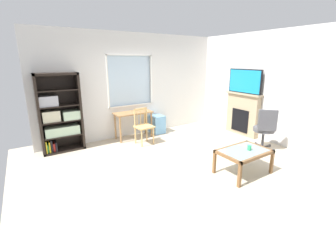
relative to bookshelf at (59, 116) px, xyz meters
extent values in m
cube|color=beige|center=(2.00, -2.01, -0.84)|extent=(6.19, 5.50, 0.02)
cube|color=silver|center=(2.00, 0.24, -0.41)|extent=(5.19, 0.12, 0.83)
cube|color=silver|center=(2.00, 0.24, 1.67)|extent=(5.19, 0.12, 0.57)
cube|color=silver|center=(0.32, 0.24, 0.70)|extent=(1.82, 0.12, 1.38)
cube|color=silver|center=(3.54, 0.24, 0.70)|extent=(2.10, 0.12, 1.38)
cube|color=silver|center=(1.86, 0.25, 0.70)|extent=(1.26, 0.02, 1.38)
cube|color=white|center=(1.86, 0.18, 0.02)|extent=(1.32, 0.06, 0.03)
cube|color=white|center=(1.86, 0.18, 1.37)|extent=(1.32, 0.06, 0.03)
cube|color=white|center=(1.23, 0.18, 0.70)|extent=(0.03, 0.06, 1.38)
cube|color=white|center=(2.49, 0.18, 0.70)|extent=(0.03, 0.06, 1.38)
cube|color=silver|center=(4.65, -2.01, 0.57)|extent=(0.12, 4.70, 2.78)
cube|color=black|center=(-0.40, -0.01, 0.08)|extent=(0.05, 0.38, 1.80)
cube|color=black|center=(0.45, -0.01, 0.08)|extent=(0.05, 0.38, 1.80)
cube|color=black|center=(0.02, -0.01, 0.95)|extent=(0.90, 0.38, 0.05)
cube|color=black|center=(0.02, -0.01, -0.80)|extent=(0.90, 0.38, 0.05)
cube|color=black|center=(0.02, 0.17, 0.08)|extent=(0.90, 0.02, 1.80)
cube|color=black|center=(0.02, -0.01, -0.45)|extent=(0.85, 0.36, 0.02)
cube|color=black|center=(0.02, -0.01, -0.10)|extent=(0.85, 0.36, 0.02)
cube|color=black|center=(0.02, -0.01, 0.25)|extent=(0.85, 0.36, 0.02)
cube|color=black|center=(0.02, -0.01, 0.60)|extent=(0.85, 0.36, 0.02)
cube|color=#B7D6B2|center=(0.02, -0.02, -0.33)|extent=(0.72, 0.30, 0.21)
cube|color=beige|center=(-0.17, -0.02, 0.03)|extent=(0.35, 0.28, 0.24)
cube|color=#B7D6B2|center=(0.25, -0.02, 0.01)|extent=(0.37, 0.33, 0.20)
cube|color=#B2B2BC|center=(-0.19, -0.02, 0.38)|extent=(0.37, 0.28, 0.23)
cube|color=yellow|center=(-0.35, -0.03, -0.64)|extent=(0.02, 0.30, 0.27)
cube|color=green|center=(-0.32, -0.03, -0.68)|extent=(0.02, 0.23, 0.18)
cube|color=yellow|center=(-0.28, -0.03, -0.65)|extent=(0.03, 0.27, 0.25)
cube|color=black|center=(-0.24, -0.03, -0.64)|extent=(0.04, 0.24, 0.27)
cube|color=red|center=(-0.19, -0.03, -0.68)|extent=(0.04, 0.21, 0.19)
cube|color=black|center=(-0.15, -0.03, -0.67)|extent=(0.03, 0.30, 0.21)
cube|color=#A37547|center=(1.77, -0.11, -0.12)|extent=(1.00, 0.46, 0.03)
cylinder|color=#A37547|center=(1.32, -0.29, -0.48)|extent=(0.04, 0.04, 0.69)
cylinder|color=#A37547|center=(2.22, -0.29, -0.48)|extent=(0.04, 0.04, 0.69)
cylinder|color=#A37547|center=(1.32, 0.07, -0.48)|extent=(0.04, 0.04, 0.69)
cylinder|color=#A37547|center=(2.22, 0.07, -0.48)|extent=(0.04, 0.04, 0.69)
cube|color=tan|center=(1.81, -0.66, -0.38)|extent=(0.45, 0.43, 0.04)
cylinder|color=tan|center=(1.65, -0.83, -0.61)|extent=(0.04, 0.04, 0.43)
cylinder|color=tan|center=(1.99, -0.81, -0.61)|extent=(0.04, 0.04, 0.43)
cylinder|color=tan|center=(1.63, -0.51, -0.61)|extent=(0.04, 0.04, 0.43)
cylinder|color=tan|center=(1.97, -0.49, -0.61)|extent=(0.04, 0.04, 0.43)
cylinder|color=tan|center=(1.63, -0.51, -0.15)|extent=(0.04, 0.04, 0.45)
cylinder|color=tan|center=(1.97, -0.49, -0.15)|extent=(0.04, 0.04, 0.45)
cube|color=tan|center=(1.80, -0.50, 0.04)|extent=(0.36, 0.06, 0.06)
cylinder|color=tan|center=(1.69, -0.51, -0.18)|extent=(0.02, 0.02, 0.35)
cylinder|color=tan|center=(1.80, -0.50, -0.18)|extent=(0.02, 0.02, 0.35)
cylinder|color=tan|center=(1.90, -0.49, -0.18)|extent=(0.02, 0.02, 0.35)
cube|color=#72ADDB|center=(2.54, -0.06, -0.57)|extent=(0.35, 0.40, 0.51)
cube|color=tan|center=(4.50, -1.48, -0.25)|extent=(0.18, 1.00, 1.14)
cube|color=black|center=(4.41, -1.48, -0.41)|extent=(0.03, 0.55, 0.63)
cube|color=tan|center=(4.48, -1.48, 0.34)|extent=(0.26, 1.10, 0.04)
cube|color=black|center=(4.48, -1.48, 0.68)|extent=(0.05, 1.04, 0.65)
cube|color=#198CCC|center=(4.45, -1.48, 0.68)|extent=(0.01, 0.99, 0.60)
cylinder|color=#4C4C51|center=(4.04, -2.49, -0.35)|extent=(0.48, 0.48, 0.09)
cube|color=#4C4C51|center=(3.89, -2.65, -0.07)|extent=(0.35, 0.33, 0.48)
cylinder|color=#38383D|center=(4.04, -2.49, -0.59)|extent=(0.06, 0.06, 0.42)
cube|color=#38383D|center=(3.94, -2.39, -0.80)|extent=(0.23, 0.21, 0.03)
cylinder|color=#38383D|center=(3.83, -2.30, -0.80)|extent=(0.05, 0.05, 0.05)
cube|color=#38383D|center=(3.92, -2.56, -0.80)|extent=(0.26, 0.17, 0.03)
cylinder|color=#38383D|center=(3.80, -2.63, -0.80)|extent=(0.05, 0.05, 0.05)
cube|color=#38383D|center=(4.07, -2.62, -0.80)|extent=(0.09, 0.28, 0.03)
cylinder|color=#38383D|center=(4.10, -2.76, -0.80)|extent=(0.05, 0.05, 0.05)
cube|color=#38383D|center=(4.18, -2.50, -0.80)|extent=(0.28, 0.06, 0.03)
cylinder|color=#38383D|center=(4.32, -2.51, -0.80)|extent=(0.05, 0.05, 0.05)
cube|color=#38383D|center=(4.10, -2.36, -0.80)|extent=(0.15, 0.27, 0.03)
cylinder|color=#38383D|center=(4.15, -2.23, -0.80)|extent=(0.05, 0.05, 0.05)
cube|color=#8C9E99|center=(2.67, -3.03, -0.38)|extent=(0.85, 0.54, 0.02)
cube|color=brown|center=(2.67, -3.33, -0.39)|extent=(0.95, 0.05, 0.05)
cube|color=brown|center=(2.67, -2.74, -0.39)|extent=(0.95, 0.05, 0.05)
cube|color=brown|center=(2.22, -3.03, -0.39)|extent=(0.05, 0.64, 0.05)
cube|color=brown|center=(3.11, -3.03, -0.39)|extent=(0.05, 0.64, 0.05)
cube|color=brown|center=(2.22, -3.33, -0.62)|extent=(0.05, 0.05, 0.41)
cube|color=brown|center=(3.11, -3.33, -0.62)|extent=(0.05, 0.05, 0.41)
cube|color=brown|center=(2.22, -2.74, -0.62)|extent=(0.05, 0.05, 0.41)
cube|color=brown|center=(3.11, -2.74, -0.62)|extent=(0.05, 0.05, 0.41)
cylinder|color=#33B770|center=(2.76, -3.07, -0.32)|extent=(0.07, 0.07, 0.09)
camera|label=1|loc=(-0.62, -5.52, 1.26)|focal=24.08mm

